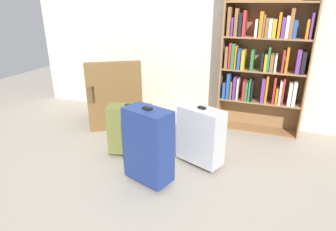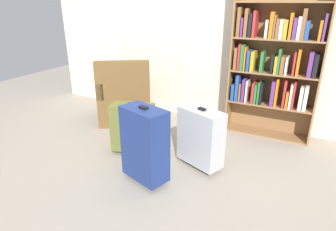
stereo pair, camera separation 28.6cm
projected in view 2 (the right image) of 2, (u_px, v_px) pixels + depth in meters
ground_plane at (149, 179)px, 2.80m from camera, size 9.36×9.36×0.00m
back_wall at (216, 26)px, 3.80m from camera, size 5.35×0.10×2.60m
bookshelf at (274, 58)px, 3.41m from camera, size 1.03×0.29×1.99m
armchair at (125, 99)px, 4.09m from camera, size 0.97×0.97×0.90m
mug at (163, 122)px, 4.01m from camera, size 0.12×0.08×0.10m
suitcase_olive at (133, 127)px, 3.18m from camera, size 0.50×0.34×0.60m
suitcase_silver at (201, 137)px, 2.89m from camera, size 0.51×0.37×0.65m
suitcase_navy_blue at (145, 144)px, 2.63m from camera, size 0.48×0.36×0.76m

